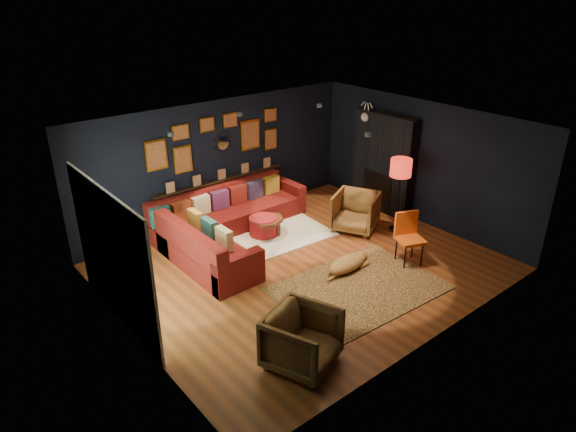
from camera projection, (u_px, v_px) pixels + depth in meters
floor at (304, 267)px, 9.40m from camera, size 6.50×6.50×0.00m
room_walls at (305, 186)px, 8.73m from camera, size 6.50×6.50×6.50m
sectional at (221, 227)px, 10.18m from camera, size 3.41×2.69×0.86m
ledge at (222, 180)px, 10.89m from camera, size 3.20×0.12×0.04m
gallery_wall at (218, 139)px, 10.54m from camera, size 3.15×0.04×1.02m
sunburst_mirror at (223, 143)px, 10.65m from camera, size 0.47×0.16×0.47m
fireplace at (383, 166)px, 11.38m from camera, size 0.31×1.60×2.20m
deer_head at (371, 116)px, 11.33m from camera, size 0.50×0.28×0.45m
sliding_door at (113, 257)px, 7.50m from camera, size 0.06×2.80×2.20m
ceiling_spots at (276, 121)px, 8.88m from camera, size 3.30×2.50×0.06m
shag_rug at (281, 234)px, 10.57m from camera, size 2.04×1.54×0.03m
leopard_rug at (358, 288)px, 8.73m from camera, size 2.82×2.09×0.02m
coffee_table at (269, 222)px, 10.40m from camera, size 0.87×0.77×0.36m
pouf at (263, 226)px, 10.47m from camera, size 0.57×0.57×0.38m
armchair_left at (302, 337)px, 6.84m from camera, size 1.11×1.08×0.90m
armchair_right at (355, 210)px, 10.63m from camera, size 1.11×1.14×0.89m
gold_stool at (313, 325)px, 7.44m from camera, size 0.38×0.38×0.47m
orange_chair at (408, 233)px, 9.37m from camera, size 0.60×0.60×0.96m
floor_lamp at (401, 171)px, 10.25m from camera, size 0.43×0.43×1.56m
dog at (348, 261)px, 9.19m from camera, size 1.21×0.65×0.37m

